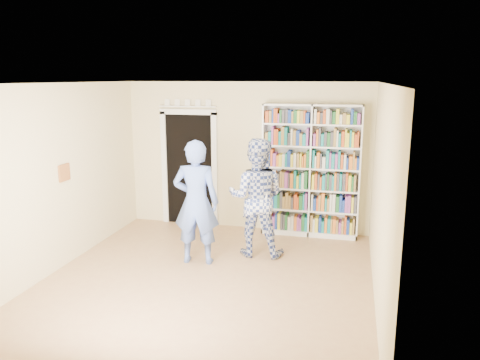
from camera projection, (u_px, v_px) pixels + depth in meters
name	position (u px, v px, depth m)	size (l,w,h in m)	color
floor	(206.00, 282.00, 6.49)	(5.00, 5.00, 0.00)	#A2724E
ceiling	(203.00, 83.00, 5.91)	(5.00, 5.00, 0.00)	white
wall_back	(246.00, 157.00, 8.57)	(4.50, 4.50, 0.00)	beige
wall_left	(55.00, 179.00, 6.71)	(5.00, 5.00, 0.00)	beige
wall_right	(381.00, 197.00, 5.68)	(5.00, 5.00, 0.00)	beige
bookshelf	(311.00, 170.00, 8.18)	(1.69, 0.32, 2.33)	white
doorway	(189.00, 163.00, 8.84)	(1.10, 0.08, 2.43)	black
wall_art	(64.00, 173.00, 6.89)	(0.03, 0.25, 0.25)	brown
man_blue	(196.00, 202.00, 6.99)	(0.69, 0.45, 1.89)	#5875C5
man_plaid	(256.00, 197.00, 7.31)	(0.91, 0.71, 1.87)	navy
paper_sheet	(260.00, 193.00, 7.05)	(0.22, 0.01, 0.31)	white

